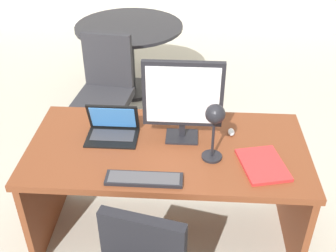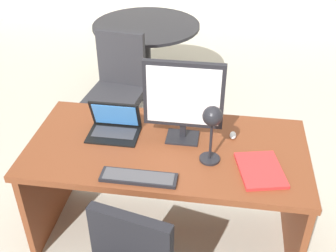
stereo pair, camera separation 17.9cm
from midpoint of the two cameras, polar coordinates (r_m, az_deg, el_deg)
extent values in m
plane|color=#B7B2A3|center=(4.19, 0.03, 1.12)|extent=(12.00, 12.00, 0.00)
cube|color=brown|center=(2.55, -2.07, -3.21)|extent=(1.70, 0.83, 0.04)
cube|color=brown|center=(2.97, -18.26, -8.27)|extent=(0.04, 0.73, 0.72)
cube|color=brown|center=(2.85, 15.25, -9.82)|extent=(0.04, 0.73, 0.72)
cube|color=brown|center=(3.00, -1.39, -4.84)|extent=(1.50, 0.02, 0.50)
cube|color=black|center=(2.60, -0.05, -1.51)|extent=(0.20, 0.16, 0.01)
cube|color=black|center=(2.58, -0.04, -0.46)|extent=(0.04, 0.02, 0.09)
cube|color=black|center=(2.44, -0.05, 4.35)|extent=(0.48, 0.04, 0.42)
cube|color=white|center=(2.42, -0.08, 4.12)|extent=(0.43, 0.00, 0.37)
cube|color=black|center=(2.63, -9.60, -1.61)|extent=(0.32, 0.22, 0.01)
cube|color=#38383D|center=(2.64, -9.54, -1.29)|extent=(0.27, 0.12, 0.00)
cube|color=black|center=(2.64, -9.47, 1.22)|extent=(0.32, 0.08, 0.20)
cube|color=#3F8CEA|center=(2.63, -9.51, 1.08)|extent=(0.28, 0.06, 0.17)
cube|color=black|center=(2.29, -5.56, -7.32)|extent=(0.42, 0.11, 0.02)
cube|color=#47474C|center=(2.28, -5.58, -7.11)|extent=(0.39, 0.10, 0.00)
ellipsoid|color=silver|center=(2.64, 6.77, -0.88)|extent=(0.04, 0.07, 0.03)
cylinder|color=black|center=(2.44, 3.94, -4.25)|extent=(0.12, 0.12, 0.01)
cylinder|color=black|center=(2.36, 4.07, -1.56)|extent=(0.02, 0.02, 0.27)
sphere|color=black|center=(2.24, 4.24, 1.61)|extent=(0.11, 0.11, 0.11)
cube|color=red|center=(2.42, 10.83, -5.31)|extent=(0.30, 0.36, 0.02)
cylinder|color=white|center=(2.80, -2.59, 2.15)|extent=(0.09, 0.09, 0.08)
torus|color=white|center=(2.79, -1.68, 2.20)|extent=(0.05, 0.01, 0.05)
cube|color=black|center=(2.15, -5.97, -16.08)|extent=(0.44, 0.16, 0.38)
cylinder|color=black|center=(4.69, -6.01, 5.01)|extent=(0.50, 0.50, 0.04)
cylinder|color=black|center=(4.52, -6.28, 9.09)|extent=(0.08, 0.08, 0.70)
cylinder|color=black|center=(4.38, -6.58, 13.40)|extent=(1.10, 1.10, 0.03)
cylinder|color=black|center=(3.93, -9.69, -1.63)|extent=(0.56, 0.56, 0.04)
cylinder|color=black|center=(3.82, -9.96, 0.70)|extent=(0.05, 0.05, 0.34)
cube|color=#2D2D33|center=(3.71, -10.28, 3.44)|extent=(0.51, 0.51, 0.08)
cube|color=#2D2D33|center=(3.76, -9.63, 8.89)|extent=(0.44, 0.11, 0.50)
camera|label=1|loc=(0.09, -92.05, -1.38)|focal=44.42mm
camera|label=2|loc=(0.09, 87.95, 1.38)|focal=44.42mm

